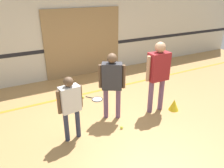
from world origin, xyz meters
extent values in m
plane|color=#A87F4C|center=(0.00, 0.00, 0.00)|extent=(16.00, 16.00, 0.00)
cube|color=beige|center=(0.00, 3.14, 1.60)|extent=(16.00, 0.06, 3.20)
cube|color=black|center=(0.00, 3.11, 1.02)|extent=(16.00, 0.01, 0.12)
cube|color=#93754C|center=(0.42, 3.08, 1.16)|extent=(2.76, 0.05, 2.33)
cube|color=orange|center=(0.00, 1.52, 0.00)|extent=(14.40, 0.10, 0.01)
cylinder|color=#6B4C70|center=(-0.23, 0.07, 0.39)|extent=(0.11, 0.11, 0.78)
cylinder|color=#6B4C70|center=(0.02, -0.08, 0.39)|extent=(0.11, 0.11, 0.78)
cube|color=#2D2D33|center=(-0.11, -0.01, 1.09)|extent=(0.52, 0.45, 0.62)
sphere|color=brown|center=(-0.11, -0.01, 1.51)|extent=(0.23, 0.23, 0.23)
cylinder|color=brown|center=(-0.34, 0.13, 1.08)|extent=(0.08, 0.08, 0.55)
cylinder|color=brown|center=(0.13, -0.14, 1.08)|extent=(0.08, 0.08, 0.55)
cylinder|color=#2D334C|center=(-1.35, -0.36, 0.34)|extent=(0.10, 0.10, 0.67)
cylinder|color=#2D334C|center=(-1.09, -0.33, 0.34)|extent=(0.10, 0.10, 0.67)
cube|color=silver|center=(-1.22, -0.34, 0.94)|extent=(0.41, 0.26, 0.53)
sphere|color=brown|center=(-1.22, -0.34, 1.30)|extent=(0.20, 0.20, 0.20)
cylinder|color=brown|center=(-1.45, -0.37, 0.93)|extent=(0.07, 0.07, 0.48)
cylinder|color=brown|center=(-0.99, -0.32, 0.93)|extent=(0.07, 0.07, 0.48)
cylinder|color=#6B4C70|center=(1.20, -0.24, 0.43)|extent=(0.13, 0.13, 0.86)
cylinder|color=#6B4C70|center=(0.87, -0.23, 0.43)|extent=(0.13, 0.13, 0.86)
cube|color=maroon|center=(1.03, -0.24, 1.20)|extent=(0.51, 0.29, 0.68)
sphere|color=tan|center=(1.03, -0.24, 1.67)|extent=(0.25, 0.25, 0.25)
cylinder|color=tan|center=(1.33, -0.25, 1.20)|extent=(0.09, 0.09, 0.61)
cylinder|color=tan|center=(0.74, -0.23, 1.20)|extent=(0.09, 0.09, 0.61)
torus|color=blue|center=(-0.48, 1.38, 0.01)|extent=(0.33, 0.33, 0.02)
cylinder|color=silver|center=(-0.48, 1.38, 0.01)|extent=(0.22, 0.22, 0.01)
cylinder|color=black|center=(-0.70, 1.32, 0.01)|extent=(0.20, 0.08, 0.02)
sphere|color=black|center=(-0.79, 1.29, 0.01)|extent=(0.03, 0.03, 0.03)
torus|color=#28282D|center=(-0.04, 1.00, 0.01)|extent=(0.44, 0.44, 0.02)
cylinder|color=silver|center=(-0.04, 1.00, 0.01)|extent=(0.27, 0.27, 0.01)
cylinder|color=black|center=(-0.20, 1.21, 0.01)|extent=(0.15, 0.19, 0.02)
sphere|color=black|center=(-0.26, 1.30, 0.01)|extent=(0.03, 0.03, 0.03)
sphere|color=#CCE038|center=(-0.14, -0.54, 0.03)|extent=(0.07, 0.07, 0.07)
sphere|color=#CCE038|center=(-0.37, 1.28, 0.03)|extent=(0.07, 0.07, 0.07)
cone|color=yellow|center=(1.47, -0.46, 0.15)|extent=(0.26, 0.26, 0.30)
camera|label=1|loc=(-2.27, -4.06, 2.93)|focal=35.00mm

